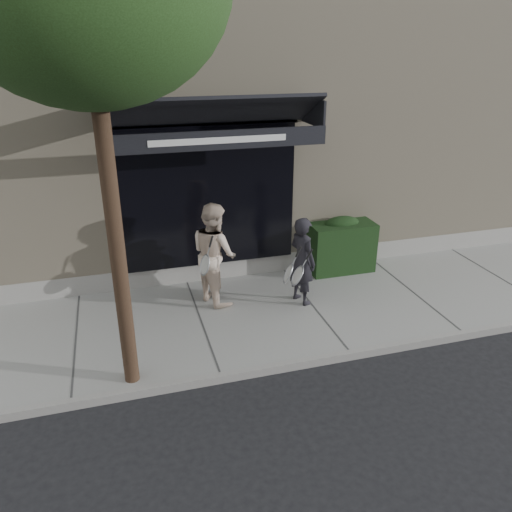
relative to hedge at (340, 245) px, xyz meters
name	(u,v)px	position (x,y,z in m)	size (l,w,h in m)	color
ground	(311,310)	(-1.10, -1.25, -0.66)	(80.00, 80.00, 0.00)	black
sidewalk	(312,307)	(-1.10, -1.25, -0.60)	(20.00, 3.00, 0.12)	gray
curb	(350,355)	(-1.10, -2.80, -0.59)	(20.00, 0.10, 0.14)	gray
building_facade	(240,116)	(-1.11, 3.71, 2.08)	(14.30, 8.04, 5.64)	#C6B597
hedge	(340,245)	(0.00, 0.00, 0.00)	(1.30, 0.70, 1.14)	black
pedestrian_front	(302,261)	(-1.25, -1.08, 0.25)	(0.76, 0.84, 1.59)	black
pedestrian_back	(214,253)	(-2.71, -0.59, 0.37)	(0.95, 1.07, 1.82)	beige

